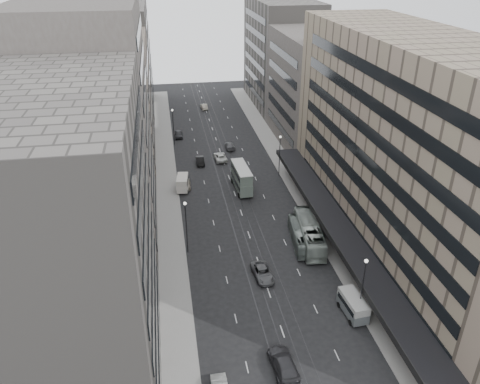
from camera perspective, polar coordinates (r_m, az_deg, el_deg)
ground at (r=61.20m, az=3.76°, el=-12.73°), size 220.00×220.00×0.00m
sidewalk_right at (r=94.70m, az=5.73°, el=2.77°), size 4.00×125.00×0.15m
sidewalk_left at (r=91.69m, az=-8.92°, el=1.69°), size 4.00×125.00×0.15m
department_store at (r=67.38m, az=20.67°, el=4.32°), size 19.20×60.00×30.00m
building_right_mid at (r=106.41m, az=9.06°, el=12.20°), size 15.00×28.00×24.00m
building_right_far at (r=134.00m, az=5.06°, el=16.43°), size 15.00×32.00×28.00m
building_left_a at (r=45.67m, az=-20.58°, el=-6.90°), size 15.00×28.00×30.00m
building_left_b at (r=68.81m, az=-17.45°, el=7.16°), size 15.00×26.00×34.00m
building_left_c at (r=95.70m, az=-15.39°, el=10.15°), size 15.00×28.00×25.00m
building_left_d at (r=127.26m, az=-14.40°, el=15.13°), size 15.00×38.00×28.00m
lamp_right_near at (r=57.05m, az=14.79°, el=-10.49°), size 0.44×0.44×8.32m
lamp_right_far at (r=89.88m, az=4.87°, el=4.98°), size 0.44×0.44×8.32m
lamp_left_near at (r=66.79m, az=-6.60°, el=-3.57°), size 0.44×0.44×8.32m
lamp_left_far at (r=106.01m, az=-8.16°, el=8.35°), size 0.44×0.44×8.32m
bus_near at (r=70.79m, az=7.37°, el=-5.31°), size 3.42×10.08×2.75m
bus_far at (r=71.00m, az=8.45°, el=-4.97°), size 4.31×12.55×3.42m
double_decker at (r=85.30m, az=0.19°, el=1.78°), size 2.94×8.46×4.57m
vw_microbus at (r=59.37m, az=13.62°, el=-13.25°), size 2.54×5.01×2.62m
panel_van at (r=86.17m, az=-7.02°, el=1.13°), size 2.57×4.54×2.73m
sedan_2 at (r=64.04m, az=2.78°, el=-9.79°), size 2.78×5.26×1.41m
sedan_3 at (r=52.37m, az=5.33°, el=-20.15°), size 2.67×5.98×1.70m
sedan_4 at (r=87.42m, az=-6.57°, el=0.97°), size 1.84×4.17×1.40m
sedan_5 at (r=96.85m, az=-4.86°, el=3.80°), size 1.51×4.33×1.43m
sedan_6 at (r=98.54m, az=-2.42°, el=4.31°), size 2.58×5.27×1.44m
sedan_7 at (r=104.47m, az=-1.27°, el=5.68°), size 1.91×4.62×1.34m
sedan_8 at (r=111.85m, az=-7.49°, el=7.01°), size 1.91×4.52×1.52m
sedan_9 at (r=132.13m, az=-4.40°, el=10.36°), size 1.79×4.53×1.47m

